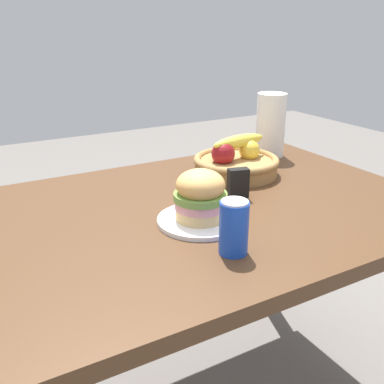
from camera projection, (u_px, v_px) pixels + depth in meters
name	position (u px, v px, depth m)	size (l,w,h in m)	color
dining_table	(190.00, 240.00, 1.26)	(1.40, 0.90, 0.75)	#4C301C
plate	(200.00, 220.00, 1.14)	(0.22, 0.22, 0.01)	white
sandwich	(200.00, 195.00, 1.11)	(0.14, 0.14, 0.13)	#E5BC75
soda_can	(234.00, 227.00, 0.97)	(0.07, 0.07, 0.13)	blue
fruit_basket	(236.00, 162.00, 1.49)	(0.29, 0.29, 0.14)	#9E7542
paper_towel_roll	(270.00, 125.00, 1.67)	(0.11, 0.11, 0.24)	white
napkin_holder	(239.00, 184.00, 1.28)	(0.06, 0.03, 0.09)	black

